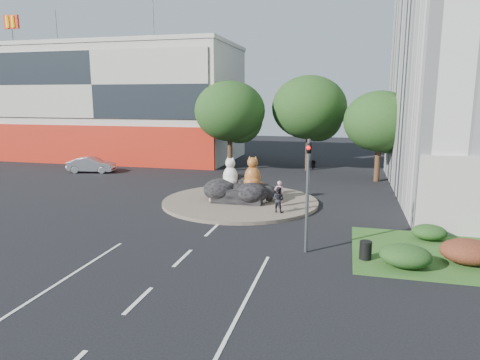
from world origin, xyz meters
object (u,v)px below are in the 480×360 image
Objects in this scene: pedestrian_pink at (279,194)px; pedestrian_dark at (278,199)px; litter_bin at (366,250)px; cat_white at (230,171)px; cat_tabby at (253,171)px; kitten_calico at (212,196)px; kitten_white at (263,197)px; parked_car at (92,165)px.

pedestrian_dark is (0.17, -1.35, -0.04)m from pedestrian_pink.
pedestrian_pink is 8.96m from litter_bin.
pedestrian_dark is 7.76m from litter_bin.
litter_bin is (8.17, -8.57, -1.55)m from cat_white.
cat_white is at bearing -173.04° from cat_tabby.
pedestrian_dark is 1.95× the size of litter_bin.
kitten_white is at bearing 12.57° from kitten_calico.
litter_bin is (9.06, -7.52, -0.10)m from kitten_calico.
kitten_white is 0.53× the size of pedestrian_pink.
cat_tabby is 3.00m from kitten_calico.
cat_tabby reaches higher than parked_car.
cat_tabby is 1.34× the size of pedestrian_dark.
cat_white is 17.36m from parked_car.
cat_tabby is at bearing -125.59° from parked_car.
parked_car is at bearing 150.10° from kitten_calico.
cat_white reaches higher than pedestrian_pink.
litter_bin is (5.94, -8.10, -0.11)m from kitten_white.
kitten_calico is 4.62m from pedestrian_dark.
cat_white is at bearing -15.10° from pedestrian_dark.
cat_tabby is at bearing -30.69° from pedestrian_dark.
pedestrian_dark is (4.42, -1.32, 0.35)m from kitten_calico.
cat_white is 11.94m from litter_bin.
cat_white reaches higher than kitten_calico.
parked_car reaches higher than litter_bin.
parked_car is at bearing 165.04° from cat_white.
pedestrian_pink is 0.37× the size of parked_car.
litter_bin is (4.82, -7.54, -0.49)m from pedestrian_pink.
pedestrian_pink reaches higher than kitten_calico.
kitten_calico is at bearing -149.90° from cat_tabby.
pedestrian_dark is 21.53m from parked_car.
pedestrian_dark is (2.06, -2.42, -1.15)m from cat_tabby.
litter_bin is at bearing -47.12° from cat_tabby.
kitten_calico is 4.26m from pedestrian_pink.
parked_car is (-18.89, 10.32, -0.25)m from pedestrian_dark.
kitten_calico is 17.05m from parked_car.
kitten_calico is 1.06× the size of litter_bin.
parked_car is at bearing 144.94° from litter_bin.
pedestrian_pink is (4.25, 0.02, 0.39)m from kitten_calico.
kitten_white is 19.51m from parked_car.
cat_tabby reaches higher than kitten_white.
pedestrian_dark is (1.29, -1.91, 0.33)m from kitten_white.
litter_bin is at bearing 145.75° from pedestrian_dark.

